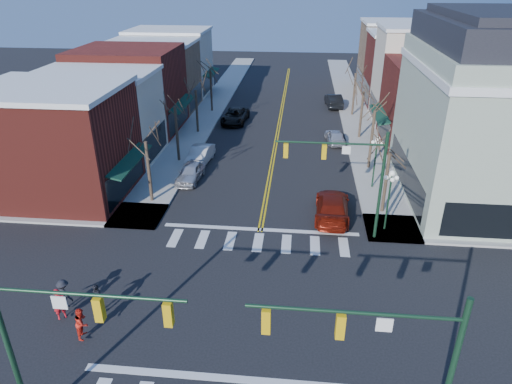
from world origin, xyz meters
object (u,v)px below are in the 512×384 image
(pedestrian_dark_a, at_px, (97,298))
(lamppost_midblock, at_px, (376,153))
(lamppost_corner, at_px, (390,190))
(car_left_mid, at_px, (200,155))
(car_right_far, at_px, (334,100))
(car_right_mid, at_px, (335,136))
(pedestrian_red_a, at_px, (60,304))
(car_left_far, at_px, (235,116))
(pedestrian_dark_b, at_px, (64,294))
(pedestrian_red_b, at_px, (82,323))
(car_left_near, at_px, (191,172))
(car_right_near, at_px, (332,206))
(victorian_corner, at_px, (503,111))

(pedestrian_dark_a, bearing_deg, lamppost_midblock, 86.50)
(lamppost_corner, bearing_deg, car_left_mid, 144.83)
(lamppost_corner, xyz_separation_m, car_right_far, (-1.80, 30.18, -2.16))
(lamppost_corner, relative_size, car_right_mid, 1.07)
(pedestrian_red_a, bearing_deg, car_left_far, 42.23)
(pedestrian_dark_a, distance_m, pedestrian_dark_b, 1.82)
(car_left_far, xyz_separation_m, car_right_far, (11.37, 7.68, 0.05))
(pedestrian_red_b, distance_m, pedestrian_dark_a, 1.73)
(pedestrian_dark_a, bearing_deg, pedestrian_red_a, -118.70)
(car_right_mid, relative_size, car_right_far, 0.83)
(car_left_mid, bearing_deg, car_left_near, -84.61)
(car_left_near, bearing_deg, lamppost_corner, -20.38)
(car_right_far, relative_size, pedestrian_red_b, 3.05)
(lamppost_midblock, bearing_deg, car_right_mid, 102.86)
(car_left_mid, height_order, pedestrian_red_a, pedestrian_red_a)
(car_left_mid, height_order, car_right_far, car_right_far)
(lamppost_midblock, xyz_separation_m, car_left_far, (-13.17, 15.99, -2.21))
(car_right_far, bearing_deg, pedestrian_red_b, 65.59)
(pedestrian_red_b, bearing_deg, lamppost_midblock, -48.26)
(lamppost_midblock, xyz_separation_m, pedestrian_red_a, (-17.13, -16.84, -1.97))
(car_right_far, height_order, pedestrian_red_a, pedestrian_red_a)
(car_left_near, bearing_deg, car_right_near, -20.41)
(car_right_near, bearing_deg, lamppost_midblock, -121.30)
(car_left_mid, bearing_deg, lamppost_corner, -29.78)
(lamppost_midblock, height_order, car_left_near, lamppost_midblock)
(lamppost_midblock, xyz_separation_m, pedestrian_dark_a, (-15.50, -16.21, -1.99))
(victorian_corner, relative_size, lamppost_corner, 3.29)
(car_right_mid, bearing_deg, lamppost_corner, 91.36)
(car_right_near, distance_m, pedestrian_dark_a, 16.52)
(car_left_mid, height_order, car_right_mid, car_left_mid)
(pedestrian_red_a, distance_m, pedestrian_red_b, 1.97)
(car_right_mid, distance_m, car_right_far, 13.38)
(car_right_mid, bearing_deg, pedestrian_dark_a, 57.02)
(pedestrian_red_a, height_order, pedestrian_dark_a, pedestrian_red_a)
(pedestrian_red_a, distance_m, pedestrian_dark_a, 1.75)
(lamppost_midblock, height_order, car_right_mid, lamppost_midblock)
(car_left_far, height_order, pedestrian_dark_b, pedestrian_dark_b)
(lamppost_corner, distance_m, car_left_near, 16.18)
(car_left_near, xyz_separation_m, car_left_mid, (0.00, 3.70, 0.03))
(victorian_corner, relative_size, car_left_far, 2.63)
(lamppost_corner, relative_size, car_right_far, 0.89)
(victorian_corner, height_order, lamppost_midblock, victorian_corner)
(lamppost_corner, bearing_deg, pedestrian_dark_b, -151.17)
(lamppost_corner, relative_size, car_left_far, 0.80)
(car_left_far, relative_size, car_right_near, 0.96)
(car_left_near, relative_size, car_left_mid, 0.93)
(car_left_far, relative_size, car_right_mid, 1.33)
(car_left_far, bearing_deg, lamppost_midblock, -46.38)
(car_left_mid, bearing_deg, car_right_near, -32.64)
(car_right_near, distance_m, pedestrian_red_a, 18.15)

